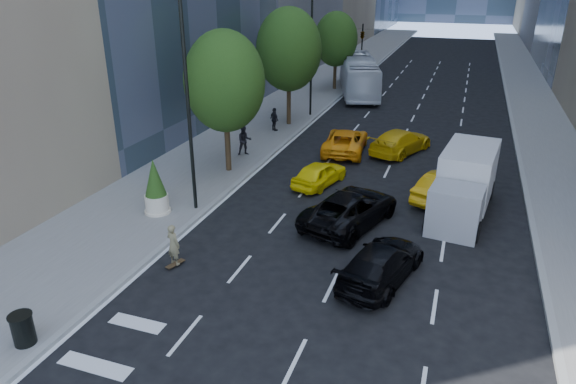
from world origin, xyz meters
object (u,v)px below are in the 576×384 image
at_px(black_sedan_mercedes, 381,263).
at_px(planter_shrub, 155,187).
at_px(skateboarder, 174,247).
at_px(trash_can, 23,330).
at_px(black_sedan_lincoln, 350,208).
at_px(box_truck, 465,183).
at_px(city_bus, 359,75).

relative_size(black_sedan_mercedes, planter_shrub, 1.84).
distance_m(skateboarder, black_sedan_mercedes, 7.56).
bearing_deg(trash_can, black_sedan_lincoln, 57.16).
bearing_deg(box_truck, black_sedan_lincoln, -141.23).
bearing_deg(black_sedan_mercedes, box_truck, -96.67).
distance_m(black_sedan_mercedes, city_bus, 31.20).
relative_size(city_bus, box_truck, 1.91).
distance_m(skateboarder, black_sedan_lincoln, 7.75).
bearing_deg(planter_shrub, skateboarder, -49.97).
distance_m(black_sedan_lincoln, trash_can, 13.09).
bearing_deg(black_sedan_lincoln, black_sedan_mercedes, 134.31).
height_order(skateboarder, trash_can, skateboarder).
bearing_deg(planter_shrub, trash_can, -81.90).
bearing_deg(black_sedan_mercedes, planter_shrub, 2.69).
height_order(black_sedan_mercedes, box_truck, box_truck).
height_order(black_sedan_lincoln, box_truck, box_truck).
bearing_deg(city_bus, box_truck, -83.69).
relative_size(box_truck, planter_shrub, 2.46).
relative_size(trash_can, planter_shrub, 0.37).
bearing_deg(trash_can, box_truck, 49.88).
relative_size(box_truck, trash_can, 6.67).
height_order(black_sedan_mercedes, city_bus, city_bus).
distance_m(black_sedan_mercedes, planter_shrub, 10.62).
bearing_deg(city_bus, black_sedan_lincoln, -95.00).
bearing_deg(black_sedan_lincoln, box_truck, -130.80).
xyz_separation_m(black_sedan_lincoln, black_sedan_mercedes, (2.03, -4.00, -0.07)).
relative_size(skateboarder, black_sedan_mercedes, 0.34).
relative_size(black_sedan_mercedes, box_truck, 0.75).
distance_m(black_sedan_lincoln, black_sedan_mercedes, 4.48).
height_order(skateboarder, black_sedan_lincoln, skateboarder).
bearing_deg(black_sedan_mercedes, city_bus, -62.85).
xyz_separation_m(trash_can, planter_shrub, (-1.28, 9.00, 0.74)).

